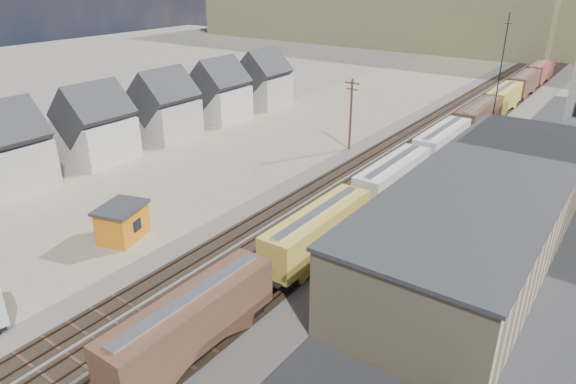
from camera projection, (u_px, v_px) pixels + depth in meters
The scene contains 10 objects.
ground at pixel (167, 326), 37.09m from camera, with size 300.00×300.00×0.00m, color #6B6356.
ballast_bed at pixel (427, 146), 74.34m from camera, with size 18.00×200.00×0.06m, color #4C4742.
dirt_yard at pixel (276, 138), 77.52m from camera, with size 24.00×180.00×0.03m, color #756950.
rail_tracks at pixel (424, 144), 74.60m from camera, with size 11.40×200.00×0.24m.
freight_train at pixel (461, 128), 72.87m from camera, with size 3.00×119.74×4.46m.
warehouse at pixel (486, 210), 46.29m from camera, with size 12.40×40.40×7.25m.
utility_pole_north at pixel (351, 113), 70.77m from camera, with size 2.20×0.32×10.00m.
radio_mast at pixel (499, 76), 74.94m from camera, with size 1.20×0.16×18.00m.
townhouse_row at pixel (132, 118), 72.04m from camera, with size 8.15×68.16×10.47m.
maintenance_shed at pixel (122, 222), 48.36m from camera, with size 4.80×5.51×3.42m.
Camera 1 is at (24.57, -19.37, 23.84)m, focal length 32.00 mm.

